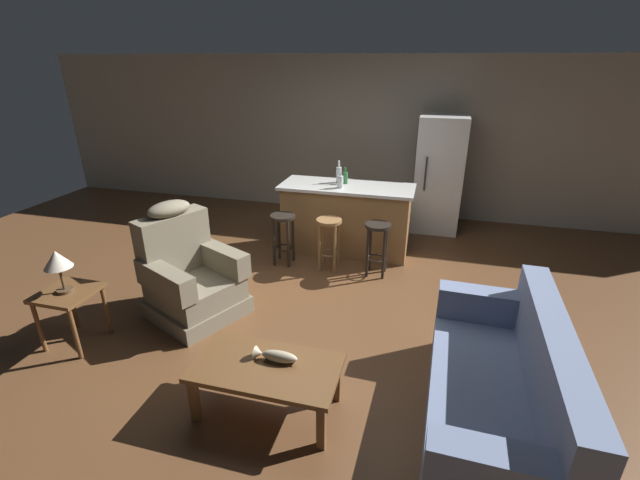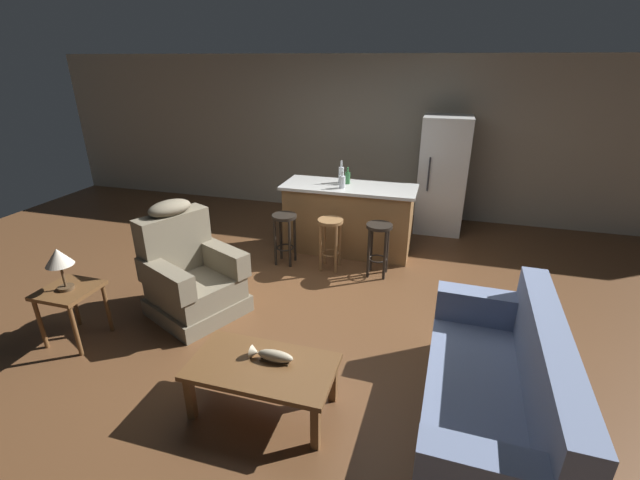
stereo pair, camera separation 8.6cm
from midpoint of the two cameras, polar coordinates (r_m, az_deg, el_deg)
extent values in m
plane|color=brown|center=(4.97, -0.35, -7.52)|extent=(12.00, 12.00, 0.00)
cube|color=#A89E89|center=(7.44, 6.20, 13.45)|extent=(12.00, 0.05, 2.60)
cube|color=brown|center=(3.36, -7.92, -16.49)|extent=(1.10, 0.60, 0.04)
cube|color=brown|center=(3.54, -17.12, -19.66)|extent=(0.06, 0.06, 0.38)
cube|color=brown|center=(3.22, -0.66, -23.62)|extent=(0.06, 0.06, 0.38)
cube|color=brown|center=(3.84, -13.34, -15.20)|extent=(0.06, 0.06, 0.38)
cube|color=brown|center=(3.55, 1.54, -18.16)|extent=(0.06, 0.06, 0.38)
cube|color=#4C3823|center=(3.37, -6.14, -15.72)|extent=(0.22, 0.07, 0.01)
ellipsoid|color=tan|center=(3.35, -6.17, -15.20)|extent=(0.28, 0.09, 0.09)
cone|color=tan|center=(3.40, -8.94, -14.64)|extent=(0.06, 0.10, 0.10)
cube|color=#707FA3|center=(3.59, 20.49, -21.41)|extent=(0.90, 1.92, 0.20)
cube|color=#707FA3|center=(3.45, 21.00, -18.89)|extent=(0.90, 1.92, 0.22)
cube|color=#707FA3|center=(3.28, 27.65, -14.33)|extent=(0.26, 1.91, 0.52)
cube|color=#707FA3|center=(2.67, 22.81, -26.82)|extent=(0.85, 0.22, 0.28)
cube|color=#707FA3|center=(4.00, 20.93, -8.15)|extent=(0.85, 0.22, 0.28)
cube|color=#756B56|center=(4.81, -16.47, -8.47)|extent=(1.12, 1.12, 0.18)
cube|color=#756B56|center=(4.71, -16.76, -6.28)|extent=(1.04, 1.02, 0.24)
cube|color=#756B56|center=(4.75, -19.40, -0.42)|extent=(0.54, 0.79, 0.64)
ellipsoid|color=#756B56|center=(4.62, -20.02, 3.90)|extent=(0.43, 0.53, 0.16)
cube|color=#756B56|center=(4.74, -13.70, -2.31)|extent=(0.80, 0.50, 0.26)
cube|color=#756B56|center=(4.43, -20.49, -5.04)|extent=(0.80, 0.50, 0.26)
cube|color=brown|center=(4.62, -31.13, -6.06)|extent=(0.48, 0.48, 0.04)
cylinder|color=brown|center=(4.77, -33.81, -9.65)|extent=(0.04, 0.04, 0.52)
cylinder|color=brown|center=(4.50, -30.34, -10.77)|extent=(0.04, 0.04, 0.52)
cylinder|color=brown|center=(4.99, -30.52, -7.46)|extent=(0.04, 0.04, 0.52)
cylinder|color=brown|center=(4.73, -27.04, -8.38)|extent=(0.04, 0.04, 0.52)
cylinder|color=#4C3823|center=(4.60, -31.33, -5.74)|extent=(0.14, 0.14, 0.03)
cylinder|color=#4C3823|center=(4.55, -31.66, -4.36)|extent=(0.02, 0.02, 0.22)
cone|color=beige|center=(4.47, -32.16, -2.19)|extent=(0.24, 0.24, 0.16)
cube|color=olive|center=(5.96, 3.08, 2.69)|extent=(1.71, 0.63, 0.91)
cube|color=silver|center=(5.81, 3.18, 7.08)|extent=(1.80, 0.70, 0.04)
cylinder|color=black|center=(5.51, -5.47, 3.14)|extent=(0.32, 0.32, 0.04)
torus|color=black|center=(5.67, -5.30, -1.04)|extent=(0.23, 0.23, 0.02)
cylinder|color=black|center=(5.58, -6.65, -0.40)|extent=(0.04, 0.04, 0.64)
cylinder|color=black|center=(5.51, -4.71, -0.62)|extent=(0.04, 0.04, 0.64)
cylinder|color=black|center=(5.75, -5.93, 0.37)|extent=(0.04, 0.04, 0.64)
cylinder|color=black|center=(5.69, -4.05, 0.17)|extent=(0.04, 0.04, 0.64)
cylinder|color=olive|center=(5.33, 0.75, 2.56)|extent=(0.32, 0.32, 0.04)
torus|color=olive|center=(5.50, 0.73, -1.73)|extent=(0.23, 0.23, 0.02)
cylinder|color=olive|center=(5.40, -0.56, -1.08)|extent=(0.04, 0.04, 0.64)
cylinder|color=olive|center=(5.35, 1.50, -1.31)|extent=(0.04, 0.04, 0.64)
cylinder|color=olive|center=(5.57, -0.01, -0.27)|extent=(0.04, 0.04, 0.64)
cylinder|color=olive|center=(5.53, 1.99, -0.48)|extent=(0.04, 0.04, 0.64)
cylinder|color=black|center=(5.23, 7.29, 1.93)|extent=(0.32, 0.32, 0.04)
torus|color=black|center=(5.40, 7.06, -2.43)|extent=(0.23, 0.23, 0.02)
cylinder|color=black|center=(5.28, 5.88, -1.78)|extent=(0.04, 0.04, 0.64)
cylinder|color=black|center=(5.26, 8.03, -2.01)|extent=(0.04, 0.04, 0.64)
cylinder|color=black|center=(5.46, 6.23, -0.93)|extent=(0.04, 0.04, 0.64)
cylinder|color=black|center=(5.44, 8.31, -1.15)|extent=(0.04, 0.04, 0.64)
cube|color=white|center=(6.87, 15.19, 8.41)|extent=(0.70, 0.66, 1.76)
cylinder|color=#333338|center=(6.51, 13.51, 8.59)|extent=(0.02, 0.02, 0.50)
cylinder|color=silver|center=(5.93, 2.10, 8.68)|extent=(0.07, 0.07, 0.21)
cylinder|color=silver|center=(5.89, 2.12, 10.11)|extent=(0.03, 0.03, 0.09)
cylinder|color=silver|center=(5.68, 2.27, 7.74)|extent=(0.08, 0.08, 0.16)
cylinder|color=silver|center=(5.65, 2.29, 8.84)|extent=(0.03, 0.03, 0.07)
cylinder|color=#2D6B38|center=(5.88, 2.95, 8.28)|extent=(0.07, 0.07, 0.16)
cylinder|color=#2D6B38|center=(5.85, 2.98, 9.34)|extent=(0.03, 0.03, 0.07)
camera|label=1|loc=(0.04, -90.55, -0.23)|focal=24.00mm
camera|label=2|loc=(0.04, 89.45, 0.23)|focal=24.00mm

